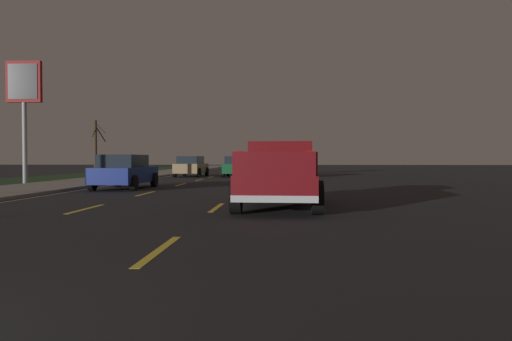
{
  "coord_description": "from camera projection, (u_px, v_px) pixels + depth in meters",
  "views": [
    {
      "loc": [
        -2.55,
        -3.6,
        1.38
      ],
      "look_at": [
        13.79,
        -2.67,
        0.96
      ],
      "focal_mm": 33.44,
      "sensor_mm": 36.0,
      "label": 1
    }
  ],
  "objects": [
    {
      "name": "bare_tree_far",
      "position": [
        96.0,
        145.0,
        42.98
      ],
      "size": [
        1.83,
        1.05,
        4.81
      ],
      "color": "#423323",
      "rests_on": "ground"
    },
    {
      "name": "sedan_black",
      "position": [
        283.0,
        166.0,
        34.93
      ],
      "size": [
        4.45,
        2.1,
        1.54
      ],
      "color": "black",
      "rests_on": "ground"
    },
    {
      "name": "pickup_truck",
      "position": [
        280.0,
        174.0,
        13.79
      ],
      "size": [
        5.49,
        2.41,
        1.87
      ],
      "color": "maroon",
      "rests_on": "ground"
    },
    {
      "name": "sedan_green",
      "position": [
        237.0,
        166.0,
        35.76
      ],
      "size": [
        4.42,
        2.05,
        1.54
      ],
      "color": "#14592D",
      "rests_on": "ground"
    },
    {
      "name": "gas_price_sign",
      "position": [
        24.0,
        92.0,
        25.35
      ],
      "size": [
        0.27,
        1.9,
        6.56
      ],
      "color": "#99999E",
      "rests_on": "ground"
    },
    {
      "name": "grass_verge",
      "position": [
        32.0,
        180.0,
        30.44
      ],
      "size": [
        108.0,
        6.0,
        0.01
      ],
      "primitive_type": "cube",
      "color": "#1E3819",
      "rests_on": "ground"
    },
    {
      "name": "sidewalk_shoulder",
      "position": [
        109.0,
        179.0,
        30.16
      ],
      "size": [
        108.0,
        4.0,
        0.12
      ],
      "primitive_type": "cube",
      "color": "gray",
      "rests_on": "ground"
    },
    {
      "name": "ground",
      "position": [
        225.0,
        180.0,
        29.73
      ],
      "size": [
        144.0,
        144.0,
        0.0
      ],
      "primitive_type": "plane",
      "color": "black"
    },
    {
      "name": "lane_markings",
      "position": [
        188.0,
        178.0,
        33.52
      ],
      "size": [
        109.04,
        7.04,
        0.01
      ],
      "color": "yellow",
      "rests_on": "ground"
    },
    {
      "name": "sedan_tan",
      "position": [
        191.0,
        166.0,
        36.11
      ],
      "size": [
        4.45,
        2.11,
        1.54
      ],
      "color": "#9E845B",
      "rests_on": "ground"
    },
    {
      "name": "sedan_blue",
      "position": [
        125.0,
        171.0,
        21.51
      ],
      "size": [
        4.43,
        2.07,
        1.54
      ],
      "color": "navy",
      "rests_on": "ground"
    }
  ]
}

